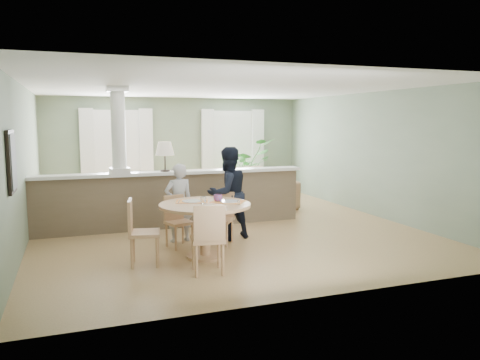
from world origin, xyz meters
name	(u,v)px	position (x,y,z in m)	size (l,w,h in m)	color
ground	(221,226)	(0.00, 0.00, 0.00)	(8.00, 8.00, 0.00)	tan
room_shell	(210,134)	(-0.03, 0.63, 1.81)	(7.02, 8.02, 2.71)	gray
pony_wall	(169,192)	(-0.99, 0.20, 0.71)	(5.32, 0.38, 2.70)	brown
sofa	(225,191)	(0.55, 1.41, 0.48)	(3.30, 1.29, 0.96)	#947251
houseplant	(246,168)	(1.74, 3.20, 0.80)	(1.44, 1.24, 1.60)	#306829
dining_table	(205,215)	(-0.86, -1.97, 0.66)	(1.38, 1.38, 0.94)	tan
chair_far_boy	(177,219)	(-1.13, -1.19, 0.47)	(0.48, 0.48, 0.85)	tan
chair_far_man	(222,215)	(-0.37, -1.26, 0.48)	(0.55, 0.55, 0.87)	tan
chair_near	(208,236)	(-1.04, -2.77, 0.54)	(0.50, 0.50, 0.98)	tan
chair_side	(139,229)	(-1.86, -2.02, 0.53)	(0.51, 0.51, 0.96)	tan
child_person	(179,203)	(-1.03, -0.89, 0.68)	(0.49, 0.32, 1.36)	#ADACB2
man_person	(228,193)	(-0.19, -1.02, 0.82)	(0.79, 0.62, 1.63)	black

